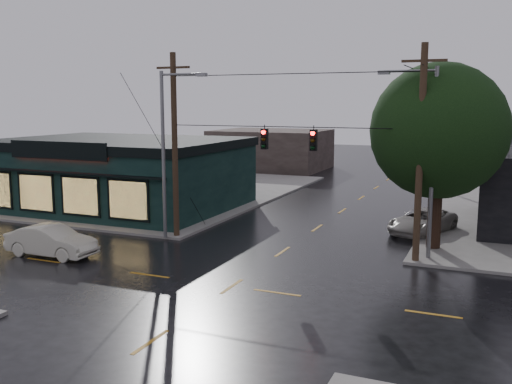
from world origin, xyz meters
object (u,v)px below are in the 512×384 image
at_px(sedan_cream, 51,241).
at_px(utility_pole_nw, 177,238).
at_px(corner_tree, 439,131).
at_px(suv_silver, 422,221).
at_px(utility_pole_ne, 415,263).

bearing_deg(sedan_cream, utility_pole_nw, -33.64).
xyz_separation_m(corner_tree, utility_pole_nw, (-13.50, -2.81, -6.09)).
distance_m(corner_tree, sedan_cream, 19.93).
xyz_separation_m(sedan_cream, suv_silver, (16.21, 12.26, -0.06)).
bearing_deg(utility_pole_ne, utility_pole_nw, 180.00).
height_order(utility_pole_nw, utility_pole_ne, same).
xyz_separation_m(corner_tree, utility_pole_ne, (-0.50, -2.81, -6.09)).
xyz_separation_m(utility_pole_ne, suv_silver, (-0.50, 6.55, 0.71)).
bearing_deg(corner_tree, utility_pole_ne, -100.08).
xyz_separation_m(utility_pole_nw, sedan_cream, (-3.71, -5.72, 0.77)).
bearing_deg(suv_silver, sedan_cream, -122.94).
relative_size(utility_pole_nw, sedan_cream, 2.19).
bearing_deg(suv_silver, corner_tree, -55.07).
distance_m(corner_tree, suv_silver, 6.63).
xyz_separation_m(corner_tree, suv_silver, (-1.00, 3.74, -5.38)).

